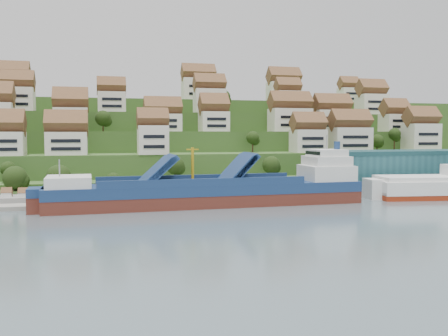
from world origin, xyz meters
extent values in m
plane|color=slate|center=(0.00, 0.00, 0.00)|extent=(300.00, 300.00, 0.00)
cube|color=gray|center=(20.00, 15.00, 1.10)|extent=(180.00, 14.00, 2.20)
cube|color=gray|center=(-58.00, 12.00, 0.50)|extent=(45.00, 20.00, 1.00)
cube|color=#2D4C1E|center=(0.00, 86.00, 2.00)|extent=(260.00, 128.00, 4.00)
cube|color=#2D4C1E|center=(0.00, 91.00, 5.50)|extent=(260.00, 118.00, 11.00)
cube|color=#2D4C1E|center=(0.00, 99.00, 9.00)|extent=(260.00, 102.00, 18.00)
cube|color=#2D4C1E|center=(0.00, 107.00, 12.50)|extent=(260.00, 86.00, 25.00)
cube|color=#2D4C1E|center=(0.00, 116.00, 15.50)|extent=(260.00, 68.00, 31.00)
cube|color=silver|center=(-66.02, 38.34, 14.40)|extent=(9.73, 8.66, 6.80)
cube|color=silver|center=(-49.56, 38.92, 14.39)|extent=(11.78, 8.57, 6.77)
cube|color=silver|center=(-24.42, 35.31, 15.36)|extent=(8.97, 7.03, 8.73)
cube|color=silver|center=(27.61, 38.30, 14.80)|extent=(10.71, 7.73, 7.60)
cube|color=silver|center=(43.14, 38.71, 15.16)|extent=(13.32, 8.26, 8.32)
cube|color=silver|center=(72.60, 40.66, 15.89)|extent=(11.26, 8.31, 9.79)
cube|color=silver|center=(-49.03, 55.67, 21.85)|extent=(10.76, 8.98, 7.70)
cube|color=silver|center=(-18.76, 55.59, 20.99)|extent=(12.28, 7.90, 5.99)
cube|color=silver|center=(-1.18, 53.75, 21.43)|extent=(9.54, 8.56, 6.86)
cube|color=silver|center=(27.56, 54.64, 22.16)|extent=(14.64, 8.36, 8.32)
cube|color=silver|center=(44.89, 56.14, 22.02)|extent=(13.46, 8.18, 8.04)
cube|color=silver|center=(70.04, 53.58, 21.31)|extent=(9.57, 8.04, 6.62)
cube|color=silver|center=(-66.85, 67.99, 29.00)|extent=(10.45, 7.86, 8.01)
cube|color=silver|center=(-35.53, 68.87, 28.60)|extent=(9.73, 7.30, 7.21)
cube|color=silver|center=(0.62, 68.56, 29.48)|extent=(11.32, 7.79, 8.97)
cube|color=silver|center=(32.87, 70.53, 29.54)|extent=(9.56, 7.14, 9.07)
cube|color=silver|center=(70.75, 71.71, 29.27)|extent=(11.40, 8.47, 8.54)
cube|color=silver|center=(-70.99, 89.37, 34.91)|extent=(10.65, 8.03, 7.83)
cube|color=silver|center=(0.48, 89.26, 35.56)|extent=(13.33, 8.15, 9.11)
cube|color=silver|center=(37.68, 87.46, 35.13)|extent=(13.44, 8.73, 8.25)
cube|color=silver|center=(71.17, 92.41, 34.50)|extent=(8.53, 7.05, 7.00)
ellipsoid|color=#233913|center=(-64.26, 27.93, 7.80)|extent=(4.06, 4.06, 4.06)
ellipsoid|color=#233913|center=(10.28, 26.11, 7.76)|extent=(5.46, 5.46, 5.46)
ellipsoid|color=#233913|center=(-19.07, 26.29, 8.19)|extent=(5.43, 5.43, 5.43)
ellipsoid|color=#233913|center=(56.39, 43.11, 14.64)|extent=(4.75, 4.75, 4.75)
ellipsoid|color=#233913|center=(63.38, 43.11, 17.11)|extent=(4.42, 4.42, 4.42)
ellipsoid|color=#233913|center=(9.91, 43.66, 15.89)|extent=(4.36, 4.36, 4.36)
ellipsoid|color=#233913|center=(42.08, 59.83, 23.60)|extent=(4.68, 4.68, 4.68)
ellipsoid|color=#233913|center=(-52.28, 59.38, 21.56)|extent=(5.99, 5.99, 5.99)
ellipsoid|color=#233913|center=(-38.76, 57.97, 22.46)|extent=(5.30, 5.30, 5.30)
ellipsoid|color=#233913|center=(7.11, 73.21, 31.46)|extent=(5.75, 5.75, 5.75)
ellipsoid|color=#233913|center=(36.43, 75.94, 29.16)|extent=(5.34, 5.34, 5.34)
ellipsoid|color=#233913|center=(37.21, 73.97, 28.57)|extent=(4.37, 4.37, 4.37)
ellipsoid|color=#233913|center=(-61.21, 19.00, 6.06)|extent=(6.14, 6.14, 6.14)
ellipsoid|color=#233913|center=(-50.62, 19.00, 6.07)|extent=(6.40, 6.40, 6.40)
ellipsoid|color=#233913|center=(-36.85, 19.00, 5.07)|extent=(3.74, 3.74, 3.74)
cube|color=#22545C|center=(52.00, 17.00, 7.20)|extent=(60.00, 15.00, 10.00)
cylinder|color=gray|center=(18.00, 10.00, 6.20)|extent=(0.16, 0.16, 8.00)
cube|color=maroon|center=(18.60, 10.00, 9.80)|extent=(1.20, 0.05, 0.80)
cube|color=white|center=(-62.00, 11.50, 2.10)|extent=(2.40, 2.20, 2.20)
cube|color=white|center=(-58.00, 10.00, 2.10)|extent=(2.40, 2.20, 2.20)
cube|color=white|center=(-54.00, 11.50, 2.10)|extent=(2.40, 2.20, 2.20)
cube|color=#5B261C|center=(-15.01, -0.25, 1.00)|extent=(75.87, 13.09, 4.85)
cube|color=navy|center=(-15.01, -0.25, 4.17)|extent=(75.87, 13.21, 2.52)
cube|color=silver|center=(-47.02, -0.86, 6.60)|extent=(9.91, 11.24, 2.52)
cube|color=#262628|center=(-16.95, -0.28, 5.43)|extent=(48.68, 10.83, 0.29)
cube|color=navy|center=(-27.62, -0.49, 8.73)|extent=(7.47, 10.85, 6.71)
cube|color=navy|center=(-8.23, -0.12, 8.73)|extent=(7.11, 10.84, 7.09)
cylinder|color=#BE9616|center=(-18.89, -0.32, 9.70)|extent=(0.69, 0.69, 8.73)
cube|color=silver|center=(16.02, 0.35, 7.27)|extent=(11.85, 11.28, 3.88)
cube|color=silver|center=(16.02, 0.35, 10.38)|extent=(9.89, 10.08, 2.42)
cube|color=silver|center=(16.02, 0.35, 12.42)|extent=(7.93, 8.88, 1.75)
cylinder|color=navy|center=(18.93, 0.41, 14.26)|extent=(1.58, 1.58, 2.13)
cube|color=maroon|center=(47.55, -0.94, 0.66)|extent=(34.42, 16.34, 2.87)
cube|color=white|center=(47.55, -0.94, 3.09)|extent=(34.44, 16.47, 3.53)
cube|color=white|center=(47.55, -0.94, 5.30)|extent=(32.62, 14.93, 1.32)
camera|label=1|loc=(-40.65, -116.46, 17.41)|focal=40.00mm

